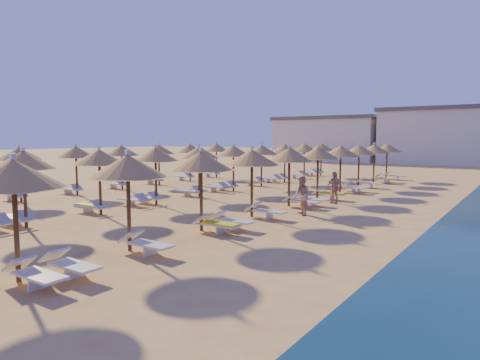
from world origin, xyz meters
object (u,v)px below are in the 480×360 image
Objects in this scene: beachgoer_c at (334,187)px; beachgoer_b at (301,196)px; parasol_row_west at (179,154)px; parasol_row_east at (272,157)px.

beachgoer_b reaches higher than beachgoer_c.
parasol_row_west reaches higher than beachgoer_b.
parasol_row_east is 5.79m from parasol_row_west.
parasol_row_west is (-5.79, 0.00, 0.00)m from parasol_row_east.
parasol_row_west is 23.02× the size of beachgoer_b.
beachgoer_c is 4.07m from beachgoer_b.
parasol_row_east is at bearing -140.39° from beachgoer_b.
parasol_row_east reaches higher than beachgoer_b.
beachgoer_c is at bearing 69.14° from parasol_row_east.
parasol_row_west is at bearing 180.00° from parasol_row_east.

